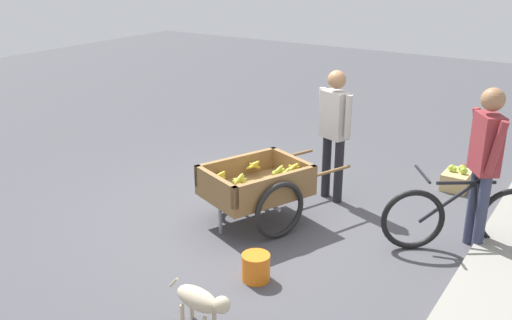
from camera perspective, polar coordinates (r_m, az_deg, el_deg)
ground_plane at (r=6.59m, az=0.02°, el=-6.10°), size 24.00×24.00×0.00m
fruit_cart at (r=6.39m, az=0.08°, el=-2.69°), size 1.81×1.31×0.73m
vendor_person at (r=6.90m, az=7.82°, el=3.54°), size 0.31×0.50×1.61m
bicycle at (r=6.24m, az=19.74°, el=-5.35°), size 1.00×1.39×0.85m
cyclist_person at (r=6.06m, az=21.82°, el=0.48°), size 0.44×0.42×1.70m
dog at (r=4.76m, az=-5.49°, el=-13.74°), size 0.23×0.67×0.40m
plastic_bucket at (r=5.44m, az=-0.01°, el=-10.61°), size 0.27×0.27×0.26m
mixed_fruit_crate at (r=7.88m, az=19.35°, el=-1.80°), size 0.44×0.32×0.31m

